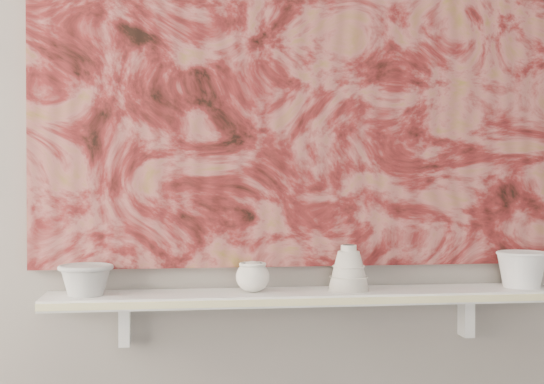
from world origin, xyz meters
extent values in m
plane|color=gray|center=(0.00, 1.60, 1.35)|extent=(3.60, 0.00, 3.60)
cube|color=silver|center=(0.00, 1.51, 0.92)|extent=(1.40, 0.18, 0.03)
cube|color=beige|center=(0.00, 1.41, 0.92)|extent=(1.40, 0.01, 0.02)
cube|color=silver|center=(-0.49, 1.57, 0.84)|extent=(0.03, 0.06, 0.12)
cube|color=silver|center=(0.49, 1.57, 0.84)|extent=(0.03, 0.06, 0.12)
cube|color=maroon|center=(0.00, 1.59, 1.54)|extent=(1.50, 0.02, 1.10)
cube|color=black|center=(0.45, 1.57, 1.23)|extent=(0.09, 0.00, 0.08)
camera|label=1|loc=(-0.35, -0.54, 1.24)|focal=50.00mm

